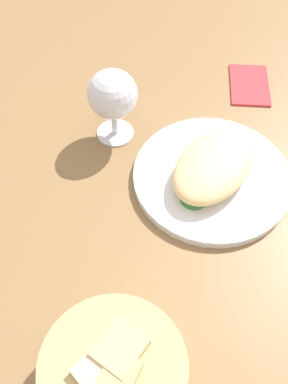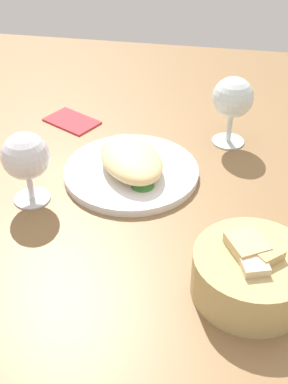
# 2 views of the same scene
# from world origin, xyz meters

# --- Properties ---
(ground_plane) EXTENTS (1.40, 1.40, 0.02)m
(ground_plane) POSITION_xyz_m (0.00, 0.00, -0.01)
(ground_plane) COLOR olive
(plate) EXTENTS (0.24, 0.24, 0.01)m
(plate) POSITION_xyz_m (-0.05, -0.04, 0.01)
(plate) COLOR white
(plate) RESTS_ON ground_plane
(omelette) EXTENTS (0.19, 0.17, 0.04)m
(omelette) POSITION_xyz_m (-0.05, -0.04, 0.04)
(omelette) COLOR #F1CF8C
(omelette) RESTS_ON plate
(lettuce_garnish) EXTENTS (0.04, 0.04, 0.02)m
(lettuce_garnish) POSITION_xyz_m (0.00, -0.01, 0.02)
(lettuce_garnish) COLOR #39833A
(lettuce_garnish) RESTS_ON plate
(bread_basket) EXTENTS (0.16, 0.16, 0.08)m
(bread_basket) POSITION_xyz_m (0.20, 0.18, 0.04)
(bread_basket) COLOR tan
(bread_basket) RESTS_ON ground_plane
(wine_glass_near) EXTENTS (0.08, 0.08, 0.13)m
(wine_glass_near) POSITION_xyz_m (0.05, -0.19, 0.08)
(wine_glass_near) COLOR silver
(wine_glass_near) RESTS_ON ground_plane
(folded_napkin) EXTENTS (0.11, 0.13, 0.01)m
(folded_napkin) POSITION_xyz_m (-0.22, -0.20, 0.00)
(folded_napkin) COLOR red
(folded_napkin) RESTS_ON ground_plane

